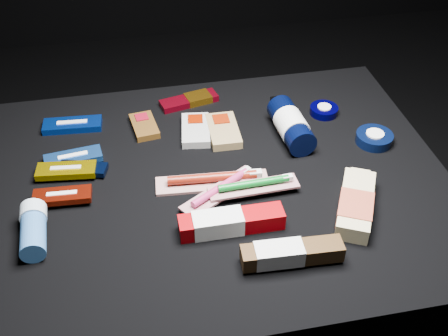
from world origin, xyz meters
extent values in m
plane|color=black|center=(0.00, 0.00, 0.00)|extent=(3.00, 3.00, 0.00)
cube|color=black|center=(0.00, 0.00, 0.20)|extent=(0.98, 0.78, 0.40)
cube|color=navy|center=(-0.30, 0.25, 0.41)|extent=(0.14, 0.06, 0.02)
cube|color=silver|center=(-0.30, 0.25, 0.41)|extent=(0.07, 0.02, 0.02)
cube|color=blue|center=(-0.30, 0.12, 0.41)|extent=(0.13, 0.06, 0.01)
cube|color=white|center=(-0.30, 0.12, 0.41)|extent=(0.06, 0.02, 0.02)
cube|color=black|center=(-0.28, 0.08, 0.41)|extent=(0.11, 0.07, 0.01)
cube|color=silver|center=(-0.28, 0.08, 0.41)|extent=(0.05, 0.02, 0.01)
cube|color=#B19400|center=(-0.31, 0.07, 0.41)|extent=(0.13, 0.06, 0.01)
cube|color=beige|center=(-0.31, 0.07, 0.42)|extent=(0.06, 0.02, 0.02)
cube|color=maroon|center=(-0.32, -0.01, 0.42)|extent=(0.12, 0.05, 0.01)
cube|color=white|center=(-0.32, -0.01, 0.42)|extent=(0.06, 0.01, 0.02)
cube|color=#4F3110|center=(-0.14, 0.21, 0.41)|extent=(0.07, 0.11, 0.02)
cube|color=maroon|center=(-0.14, 0.24, 0.41)|extent=(0.03, 0.03, 0.02)
cube|color=#ADADA6|center=(-0.02, 0.17, 0.41)|extent=(0.08, 0.13, 0.02)
cube|color=#6E1200|center=(-0.02, 0.20, 0.41)|extent=(0.04, 0.04, 0.02)
cube|color=#977C4C|center=(0.04, 0.15, 0.41)|extent=(0.07, 0.13, 0.02)
cube|color=#721804|center=(0.04, 0.19, 0.41)|extent=(0.04, 0.04, 0.02)
cube|color=maroon|center=(-0.02, 0.30, 0.41)|extent=(0.15, 0.08, 0.02)
cube|color=#9D6512|center=(0.01, 0.31, 0.41)|extent=(0.07, 0.06, 0.02)
cylinder|color=black|center=(0.19, 0.12, 0.43)|extent=(0.07, 0.16, 0.06)
cylinder|color=white|center=(0.19, 0.11, 0.43)|extent=(0.07, 0.07, 0.07)
cylinder|color=black|center=(0.19, 0.21, 0.43)|extent=(0.02, 0.02, 0.02)
cube|color=black|center=(0.19, 0.23, 0.43)|extent=(0.02, 0.03, 0.01)
cylinder|color=black|center=(0.30, 0.19, 0.41)|extent=(0.07, 0.07, 0.02)
cylinder|color=white|center=(0.30, 0.19, 0.41)|extent=(0.03, 0.03, 0.02)
cylinder|color=black|center=(0.37, 0.06, 0.41)|extent=(0.08, 0.08, 0.02)
cylinder|color=white|center=(0.37, 0.06, 0.41)|extent=(0.04, 0.04, 0.03)
cube|color=beige|center=(0.25, -0.15, 0.42)|extent=(0.13, 0.19, 0.04)
cube|color=#A94630|center=(0.24, -0.17, 0.42)|extent=(0.09, 0.10, 0.04)
cube|color=beige|center=(0.29, -0.07, 0.42)|extent=(0.04, 0.03, 0.03)
cylinder|color=#346AAD|center=(-0.37, -0.12, 0.42)|extent=(0.05, 0.09, 0.05)
cylinder|color=silver|center=(-0.37, -0.06, 0.43)|extent=(0.05, 0.03, 0.05)
cube|color=silver|center=(-0.01, -0.01, 0.40)|extent=(0.24, 0.07, 0.01)
cylinder|color=maroon|center=(-0.01, -0.01, 0.42)|extent=(0.19, 0.03, 0.02)
cube|color=silver|center=(0.08, -0.02, 0.42)|extent=(0.03, 0.02, 0.01)
cube|color=beige|center=(0.00, -0.05, 0.41)|extent=(0.18, 0.14, 0.01)
cylinder|color=#B22A62|center=(0.00, -0.05, 0.42)|extent=(0.13, 0.09, 0.01)
cube|color=silver|center=(0.06, -0.01, 0.42)|extent=(0.02, 0.02, 0.01)
cube|color=silver|center=(0.06, -0.06, 0.42)|extent=(0.19, 0.05, 0.01)
cylinder|color=#06661A|center=(0.06, -0.06, 0.43)|extent=(0.15, 0.02, 0.01)
cube|color=white|center=(0.13, -0.06, 0.43)|extent=(0.02, 0.01, 0.01)
cube|color=#8E0004|center=(0.00, -0.15, 0.42)|extent=(0.20, 0.05, 0.04)
cube|color=silver|center=(-0.03, -0.15, 0.42)|extent=(0.10, 0.05, 0.04)
cube|color=#3C250E|center=(0.09, -0.25, 0.42)|extent=(0.18, 0.05, 0.03)
cube|color=silver|center=(0.06, -0.25, 0.42)|extent=(0.09, 0.05, 0.04)
camera|label=1|loc=(-0.16, -0.88, 1.18)|focal=45.00mm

